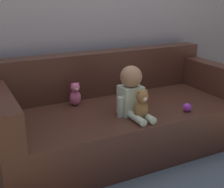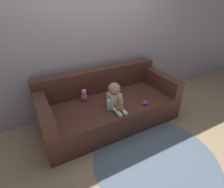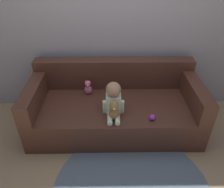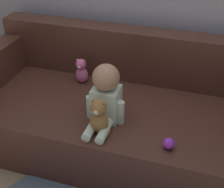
{
  "view_description": "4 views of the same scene",
  "coord_description": "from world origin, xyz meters",
  "px_view_note": "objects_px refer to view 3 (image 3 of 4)",
  "views": [
    {
      "loc": [
        -1.2,
        -2.18,
        1.34
      ],
      "look_at": [
        -0.14,
        -0.08,
        0.55
      ],
      "focal_mm": 50.0,
      "sensor_mm": 36.0,
      "label": 1
    },
    {
      "loc": [
        -1.07,
        -2.06,
        1.84
      ],
      "look_at": [
        -0.02,
        -0.11,
        0.58
      ],
      "focal_mm": 28.0,
      "sensor_mm": 36.0,
      "label": 2
    },
    {
      "loc": [
        -0.06,
        -2.24,
        2.02
      ],
      "look_at": [
        -0.03,
        -0.09,
        0.58
      ],
      "focal_mm": 35.0,
      "sensor_mm": 36.0,
      "label": 3
    },
    {
      "loc": [
        0.51,
        -1.74,
        1.65
      ],
      "look_at": [
        -0.02,
        -0.05,
        0.5
      ],
      "focal_mm": 50.0,
      "sensor_mm": 36.0,
      "label": 4
    }
  ],
  "objects_px": {
    "person_baby": "(113,100)",
    "toy_ball": "(152,117)",
    "couch": "(114,106)",
    "teddy_bear_brown": "(114,112)",
    "plush_toy_side": "(88,88)"
  },
  "relations": [
    {
      "from": "person_baby",
      "to": "toy_ball",
      "type": "relative_size",
      "value": 5.7
    },
    {
      "from": "couch",
      "to": "person_baby",
      "type": "distance_m",
      "value": 0.39
    },
    {
      "from": "teddy_bear_brown",
      "to": "plush_toy_side",
      "type": "xyz_separation_m",
      "value": [
        -0.33,
        0.53,
        -0.01
      ]
    },
    {
      "from": "couch",
      "to": "plush_toy_side",
      "type": "relative_size",
      "value": 10.5
    },
    {
      "from": "couch",
      "to": "toy_ball",
      "type": "bearing_deg",
      "value": -44.06
    },
    {
      "from": "person_baby",
      "to": "toy_ball",
      "type": "height_order",
      "value": "person_baby"
    },
    {
      "from": "teddy_bear_brown",
      "to": "toy_ball",
      "type": "height_order",
      "value": "teddy_bear_brown"
    },
    {
      "from": "plush_toy_side",
      "to": "couch",
      "type": "bearing_deg",
      "value": -21.75
    },
    {
      "from": "couch",
      "to": "teddy_bear_brown",
      "type": "distance_m",
      "value": 0.45
    },
    {
      "from": "person_baby",
      "to": "toy_ball",
      "type": "xyz_separation_m",
      "value": [
        0.44,
        -0.15,
        -0.14
      ]
    },
    {
      "from": "plush_toy_side",
      "to": "toy_ball",
      "type": "xyz_separation_m",
      "value": [
        0.76,
        -0.54,
        -0.07
      ]
    },
    {
      "from": "plush_toy_side",
      "to": "toy_ball",
      "type": "relative_size",
      "value": 2.94
    },
    {
      "from": "couch",
      "to": "toy_ball",
      "type": "height_order",
      "value": "couch"
    },
    {
      "from": "teddy_bear_brown",
      "to": "toy_ball",
      "type": "xyz_separation_m",
      "value": [
        0.43,
        -0.01,
        -0.08
      ]
    },
    {
      "from": "couch",
      "to": "person_baby",
      "type": "relative_size",
      "value": 5.41
    }
  ]
}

